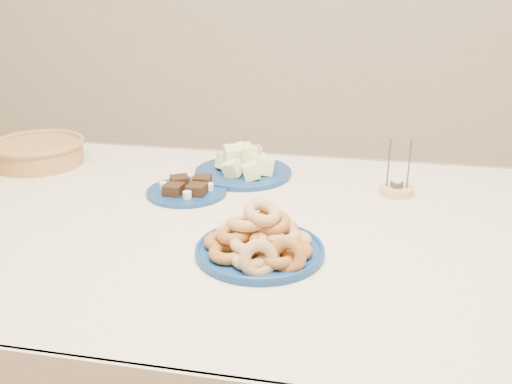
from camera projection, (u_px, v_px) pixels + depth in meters
dining_table at (260, 263)px, 1.40m from camera, size 1.71×1.11×0.75m
donut_platter at (260, 242)px, 1.20m from camera, size 0.35×0.35×0.13m
melon_plate at (245, 166)px, 1.67m from camera, size 0.30×0.30×0.10m
brownie_plate at (187, 190)px, 1.53m from camera, size 0.28×0.28×0.04m
wicker_basket at (38, 151)px, 1.76m from camera, size 0.37×0.37×0.08m
candle_holder at (396, 189)px, 1.53m from camera, size 0.10×0.10×0.15m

